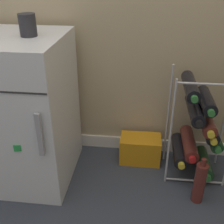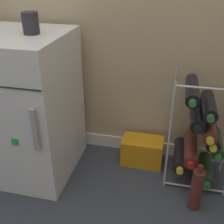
% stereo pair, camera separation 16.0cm
% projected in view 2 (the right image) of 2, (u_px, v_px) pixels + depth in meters
% --- Properties ---
extents(mini_fridge, '(0.52, 0.57, 0.86)m').
position_uv_depth(mini_fridge, '(27.00, 107.00, 1.66)').
color(mini_fridge, silver).
rests_on(mini_fridge, ground_plane).
extents(wine_rack, '(0.35, 0.33, 0.67)m').
position_uv_depth(wine_rack, '(200.00, 133.00, 1.59)').
color(wine_rack, '#B2B2B7').
rests_on(wine_rack, ground_plane).
extents(soda_box, '(0.26, 0.16, 0.18)m').
position_uv_depth(soda_box, '(142.00, 151.00, 1.85)').
color(soda_box, orange).
rests_on(soda_box, ground_plane).
extents(fridge_top_cup, '(0.08, 0.08, 0.11)m').
position_uv_depth(fridge_top_cup, '(31.00, 23.00, 1.41)').
color(fridge_top_cup, '#28282D').
rests_on(fridge_top_cup, mini_fridge).
extents(loose_bottle_floor, '(0.06, 0.06, 0.29)m').
position_uv_depth(loose_bottle_floor, '(196.00, 190.00, 1.48)').
color(loose_bottle_floor, '#56231E').
rests_on(loose_bottle_floor, ground_plane).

